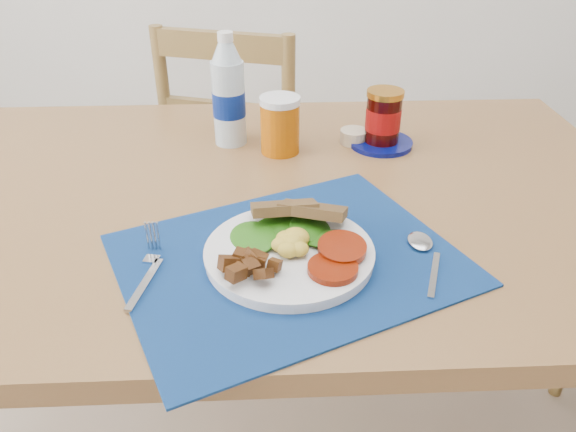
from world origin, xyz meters
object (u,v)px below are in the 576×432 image
at_px(water_bottle, 229,96).
at_px(jam_on_saucer, 383,122).
at_px(chair_far, 240,142).
at_px(juice_glass, 280,127).
at_px(breakfast_plate, 286,250).

bearing_deg(water_bottle, jam_on_saucer, -5.26).
bearing_deg(jam_on_saucer, chair_far, 125.34).
bearing_deg(juice_glass, jam_on_saucer, 5.77).
bearing_deg(chair_far, water_bottle, 107.51).
relative_size(chair_far, juice_glass, 10.01).
bearing_deg(chair_far, breakfast_plate, 114.15).
xyz_separation_m(chair_far, breakfast_plate, (0.10, -0.86, 0.21)).
xyz_separation_m(chair_far, jam_on_saucer, (0.32, -0.45, 0.24)).
xyz_separation_m(chair_far, juice_glass, (0.10, -0.47, 0.24)).
height_order(chair_far, juice_glass, chair_far).
relative_size(breakfast_plate, water_bottle, 1.07).
bearing_deg(chair_far, juice_glass, 119.98).
height_order(breakfast_plate, jam_on_saucer, jam_on_saucer).
bearing_deg(water_bottle, juice_glass, -26.17).
distance_m(breakfast_plate, jam_on_saucer, 0.47).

